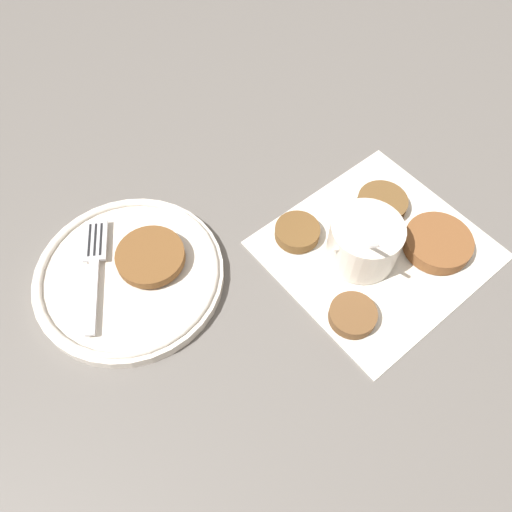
# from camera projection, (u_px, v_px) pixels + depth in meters

# --- Properties ---
(ground_plane) EXTENTS (4.00, 4.00, 0.00)m
(ground_plane) POSITION_uv_depth(u_px,v_px,m) (379.00, 273.00, 0.64)
(ground_plane) COLOR #605B56
(napkin) EXTENTS (0.29, 0.27, 0.00)m
(napkin) POSITION_uv_depth(u_px,v_px,m) (377.00, 249.00, 0.65)
(napkin) COLOR silver
(napkin) RESTS_ON ground_plane
(sauce_bowl) EXTENTS (0.10, 0.10, 0.12)m
(sauce_bowl) POSITION_uv_depth(u_px,v_px,m) (363.00, 243.00, 0.62)
(sauce_bowl) COLOR silver
(sauce_bowl) RESTS_ON napkin
(fritter_0) EXTENTS (0.07, 0.07, 0.02)m
(fritter_0) POSITION_uv_depth(u_px,v_px,m) (382.00, 203.00, 0.68)
(fritter_0) COLOR brown
(fritter_0) RESTS_ON napkin
(fritter_1) EXTENTS (0.06, 0.06, 0.02)m
(fritter_1) POSITION_uv_depth(u_px,v_px,m) (353.00, 315.00, 0.59)
(fritter_1) COLOR brown
(fritter_1) RESTS_ON napkin
(fritter_2) EXTENTS (0.06, 0.06, 0.02)m
(fritter_2) POSITION_uv_depth(u_px,v_px,m) (297.00, 232.00, 0.65)
(fritter_2) COLOR brown
(fritter_2) RESTS_ON napkin
(fritter_3) EXTENTS (0.09, 0.09, 0.02)m
(fritter_3) POSITION_uv_depth(u_px,v_px,m) (438.00, 243.00, 0.64)
(fritter_3) COLOR brown
(fritter_3) RESTS_ON napkin
(serving_plate) EXTENTS (0.24, 0.24, 0.02)m
(serving_plate) POSITION_uv_depth(u_px,v_px,m) (129.00, 275.00, 0.62)
(serving_plate) COLOR silver
(serving_plate) RESTS_ON ground_plane
(fritter_on_plate) EXTENTS (0.09, 0.09, 0.01)m
(fritter_on_plate) POSITION_uv_depth(u_px,v_px,m) (150.00, 256.00, 0.62)
(fritter_on_plate) COLOR brown
(fritter_on_plate) RESTS_ON serving_plate
(fork) EXTENTS (0.09, 0.16, 0.00)m
(fork) POSITION_uv_depth(u_px,v_px,m) (94.00, 262.00, 0.62)
(fork) COLOR silver
(fork) RESTS_ON serving_plate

